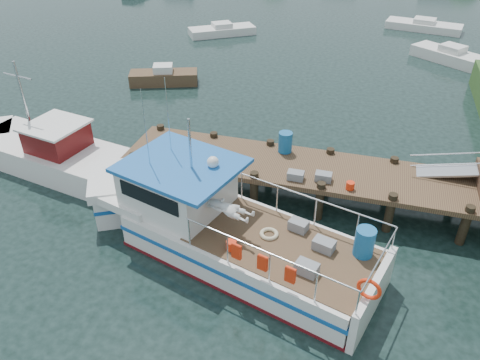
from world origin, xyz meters
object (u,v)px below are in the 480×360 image
(moored_rowboat, at_px, (164,77))
(moored_a, at_px, (222,30))
(dock, at_px, (457,168))
(moored_c, at_px, (424,26))
(lobster_boat, at_px, (213,224))
(work_boat, at_px, (45,150))
(moored_b, at_px, (451,56))

(moored_rowboat, height_order, moored_a, moored_rowboat)
(dock, xyz_separation_m, moored_c, (0.13, 26.58, -1.89))
(lobster_boat, relative_size, moored_rowboat, 2.66)
(moored_rowboat, relative_size, moored_a, 0.81)
(work_boat, distance_m, moored_c, 32.14)
(moored_a, relative_size, moored_c, 0.85)
(moored_c, bearing_deg, moored_a, -138.23)
(moored_b, xyz_separation_m, moored_c, (-1.51, 7.85, -0.09))
(dock, xyz_separation_m, moored_a, (-15.50, 20.53, -1.88))
(dock, distance_m, lobster_boat, 8.76)
(work_boat, xyz_separation_m, moored_rowboat, (0.99, 10.37, -0.30))
(dock, height_order, moored_b, dock)
(moored_rowboat, xyz_separation_m, moored_a, (0.15, 11.00, -0.09))
(moored_rowboat, relative_size, moored_b, 0.81)
(lobster_boat, xyz_separation_m, moored_a, (-7.76, 24.45, -0.66))
(lobster_boat, relative_size, moored_a, 2.17)
(moored_rowboat, xyz_separation_m, moored_b, (17.29, 9.20, -0.01))
(moored_rowboat, bearing_deg, dock, -21.78)
(moored_rowboat, xyz_separation_m, moored_c, (15.78, 17.05, -0.09))
(dock, distance_m, moored_rowboat, 18.41)
(lobster_boat, xyz_separation_m, moored_rowboat, (-7.91, 13.45, -0.57))
(lobster_boat, bearing_deg, moored_c, 91.82)
(moored_rowboat, bearing_deg, work_boat, -85.87)
(moored_a, bearing_deg, moored_b, -20.45)
(lobster_boat, xyz_separation_m, moored_b, (9.37, 22.64, -0.58))
(lobster_boat, distance_m, moored_b, 24.52)
(moored_a, distance_m, moored_b, 17.23)
(work_boat, distance_m, moored_b, 26.77)
(work_boat, distance_m, moored_rowboat, 10.42)
(work_boat, bearing_deg, moored_b, 57.63)
(moored_c, bearing_deg, work_boat, -100.83)
(dock, bearing_deg, moored_a, 127.05)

